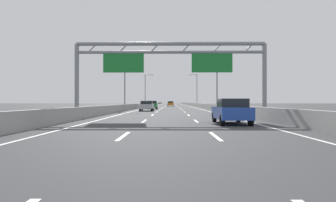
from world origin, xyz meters
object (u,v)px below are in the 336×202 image
streetlamp_left_far (146,88)px  black_car (171,103)px  streetlamp_right_far (196,88)px  streetlamp_right_mid (216,77)px  green_car (152,105)px  streetlamp_left_mid (126,77)px  orange_car (170,104)px  silver_car (147,106)px  sign_gantry (170,60)px  blue_car (231,111)px

streetlamp_left_far → black_car: bearing=80.2°
streetlamp_right_far → black_car: size_ratio=2.12×
streetlamp_right_mid → green_car: streetlamp_right_mid is taller
streetlamp_left_mid → streetlamp_right_mid: 14.93m
black_car → streetlamp_right_mid: bearing=-84.9°
streetlamp_left_far → black_car: streetlamp_left_far is taller
orange_car → black_car: (0.25, 45.47, 0.03)m
streetlamp_right_mid → black_car: 82.79m
streetlamp_left_far → silver_car: size_ratio=2.26×
black_car → green_car: bearing=-92.6°
streetlamp_right_far → orange_car: bearing=-167.0°
streetlamp_left_mid → silver_car: streetlamp_left_mid is taller
streetlamp_left_far → green_car: streetlamp_left_far is taller
sign_gantry → orange_car: size_ratio=3.43×
streetlamp_right_mid → green_car: (-10.89, 5.51, -4.63)m
streetlamp_left_far → streetlamp_right_far: 14.93m
sign_gantry → streetlamp_right_far: 63.68m
streetlamp_left_mid → blue_car: (11.21, -31.25, -4.62)m
sign_gantry → orange_car: (-0.10, 61.47, -4.07)m
orange_car → streetlamp_right_far: bearing=13.0°
streetlamp_right_far → black_car: 44.57m
blue_car → silver_car: blue_car is taller
streetlamp_right_far → orange_car: streetlamp_right_far is taller
sign_gantry → orange_car: bearing=90.1°
blue_car → green_car: blue_car is taller
streetlamp_right_far → streetlamp_right_mid: bearing=-90.0°
orange_car → streetlamp_right_mid: bearing=-78.3°
streetlamp_left_mid → streetlamp_right_far: size_ratio=1.00×
blue_car → silver_car: 25.91m
streetlamp_right_far → streetlamp_left_far: bearing=180.0°
blue_car → orange_car: bearing=93.3°
silver_car → streetlamp_left_mid: bearing=121.9°
streetlamp_right_mid → black_car: bearing=95.1°
sign_gantry → streetlamp_left_mid: size_ratio=1.69×
orange_car → blue_car: size_ratio=1.11×
streetlamp_left_mid → green_car: streetlamp_left_mid is taller
streetlamp_right_far → orange_car: 9.10m
green_car → streetlamp_left_far: bearing=97.0°
streetlamp_right_mid → orange_car: size_ratio=2.02×
streetlamp_left_mid → streetlamp_right_mid: bearing=0.0°
orange_car → blue_car: (3.89, -68.11, 0.04)m
green_car → streetlamp_right_mid: bearing=-26.8°
sign_gantry → streetlamp_right_mid: size_ratio=1.69×
streetlamp_left_far → streetlamp_right_far: bearing=0.0°
sign_gantry → green_car: size_ratio=3.88×
streetlamp_left_mid → streetlamp_left_far: (0.00, 38.62, 0.00)m
silver_car → blue_car: bearing=-73.8°
silver_car → black_car: bearing=87.7°
streetlamp_left_far → blue_car: streetlamp_left_far is taller
sign_gantry → streetlamp_left_far: bearing=96.7°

